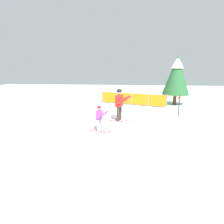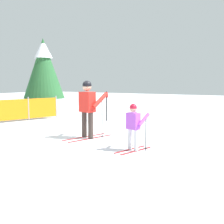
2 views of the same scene
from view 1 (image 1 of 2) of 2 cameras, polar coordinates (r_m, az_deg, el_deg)
name	(u,v)px [view 1 (image 1 of 2)]	position (r m, az deg, el deg)	size (l,w,h in m)	color
ground_plane	(119,120)	(10.40, 2.41, -2.52)	(60.00, 60.00, 0.00)	white
skier_adult	(120,102)	(9.94, 2.53, 3.32)	(1.78, 0.96, 1.85)	maroon
skier_child	(100,116)	(8.19, -4.07, -1.40)	(1.20, 0.64, 1.25)	maroon
safety_fence	(132,99)	(15.15, 6.45, 4.34)	(5.59, 1.96, 1.10)	gray
conifer_far	(177,75)	(16.09, 20.36, 11.39)	(2.25, 2.25, 4.18)	#4C3823
trail_marker	(179,103)	(11.73, 21.07, 2.61)	(0.19, 0.23, 1.36)	black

